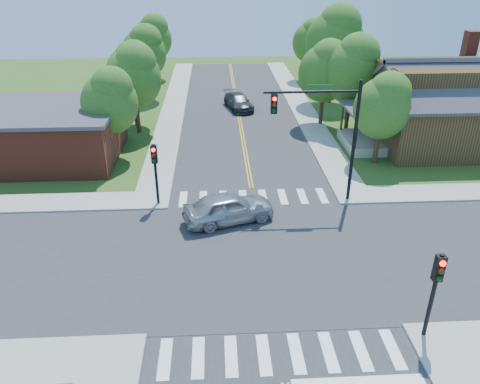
{
  "coord_description": "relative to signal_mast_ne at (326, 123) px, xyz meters",
  "views": [
    {
      "loc": [
        -2.17,
        -18.67,
        13.09
      ],
      "look_at": [
        -0.98,
        2.72,
        2.2
      ],
      "focal_mm": 35.0,
      "sensor_mm": 36.0,
      "label": 1
    }
  ],
  "objects": [
    {
      "name": "ground",
      "position": [
        -3.91,
        -5.59,
        -4.85
      ],
      "size": [
        100.0,
        100.0,
        0.0
      ],
      "primitive_type": "plane",
      "color": "#3A551A",
      "rests_on": "ground"
    },
    {
      "name": "road_ns",
      "position": [
        -3.91,
        -5.59,
        -4.83
      ],
      "size": [
        10.0,
        90.0,
        0.04
      ],
      "primitive_type": "cube",
      "color": "#2D2D30",
      "rests_on": "ground"
    },
    {
      "name": "road_ew",
      "position": [
        -3.91,
        -5.59,
        -4.83
      ],
      "size": [
        90.0,
        10.0,
        0.04
      ],
      "primitive_type": "cube",
      "color": "#2D2D30",
      "rests_on": "ground"
    },
    {
      "name": "intersection_patch",
      "position": [
        -3.91,
        -5.59,
        -4.85
      ],
      "size": [
        10.2,
        10.2,
        0.06
      ],
      "primitive_type": "cube",
      "color": "#2D2D30",
      "rests_on": "ground"
    },
    {
      "name": "sidewalk_ne",
      "position": [
        11.9,
        10.23,
        -4.78
      ],
      "size": [
        40.0,
        40.0,
        0.14
      ],
      "color": "#9E9B93",
      "rests_on": "ground"
    },
    {
      "name": "sidewalk_nw",
      "position": [
        -19.73,
        10.23,
        -4.78
      ],
      "size": [
        40.0,
        40.0,
        0.14
      ],
      "color": "#9E9B93",
      "rests_on": "ground"
    },
    {
      "name": "crosswalk_north",
      "position": [
        -3.91,
        0.61,
        -4.8
      ],
      "size": [
        8.85,
        2.0,
        0.01
      ],
      "color": "white",
      "rests_on": "ground"
    },
    {
      "name": "crosswalk_south",
      "position": [
        -3.91,
        -11.79,
        -4.8
      ],
      "size": [
        8.85,
        2.0,
        0.01
      ],
      "color": "white",
      "rests_on": "ground"
    },
    {
      "name": "centerline",
      "position": [
        -3.91,
        -5.59,
        -4.8
      ],
      "size": [
        0.3,
        90.0,
        0.01
      ],
      "color": "gold",
      "rests_on": "ground"
    },
    {
      "name": "stop_bar",
      "position": [
        -1.41,
        -13.19,
        -4.85
      ],
      "size": [
        4.6,
        0.45,
        0.09
      ],
      "primitive_type": "cube",
      "color": "white",
      "rests_on": "ground"
    },
    {
      "name": "signal_mast_ne",
      "position": [
        0.0,
        0.0,
        0.0
      ],
      "size": [
        5.3,
        0.42,
        7.2
      ],
      "color": "black",
      "rests_on": "ground"
    },
    {
      "name": "signal_pole_se",
      "position": [
        1.69,
        -11.21,
        -2.19
      ],
      "size": [
        0.34,
        0.42,
        3.8
      ],
      "color": "black",
      "rests_on": "ground"
    },
    {
      "name": "signal_pole_nw",
      "position": [
        -9.51,
        -0.01,
        -2.19
      ],
      "size": [
        0.34,
        0.42,
        3.8
      ],
      "color": "black",
      "rests_on": "ground"
    },
    {
      "name": "house_ne",
      "position": [
        11.19,
        8.65,
        -1.52
      ],
      "size": [
        13.05,
        8.8,
        7.11
      ],
      "color": "#342312",
      "rests_on": "ground"
    },
    {
      "name": "building_nw",
      "position": [
        -18.11,
        7.61,
        -2.97
      ],
      "size": [
        10.4,
        8.4,
        3.73
      ],
      "color": "maroon",
      "rests_on": "ground"
    },
    {
      "name": "tree_e_a",
      "position": [
        5.15,
        5.46,
        -0.62
      ],
      "size": [
        3.8,
        3.61,
        6.46
      ],
      "color": "#382314",
      "rests_on": "ground"
    },
    {
      "name": "tree_e_b",
      "position": [
        4.96,
        12.57,
        0.29
      ],
      "size": [
        4.62,
        4.39,
        7.85
      ],
      "color": "#382314",
      "rests_on": "ground"
    },
    {
      "name": "tree_e_c",
      "position": [
        5.38,
        20.59,
        1.26
      ],
      "size": [
        5.49,
        5.21,
        9.33
      ],
      "color": "#382314",
      "rests_on": "ground"
    },
    {
      "name": "tree_e_d",
      "position": [
        4.98,
        29.76,
        -0.27
      ],
      "size": [
        4.11,
        3.91,
        6.99
      ],
      "color": "#382314",
      "rests_on": "ground"
    },
    {
      "name": "tree_w_a",
      "position": [
        -13.19,
        7.41,
        -0.54
      ],
      "size": [
        3.87,
        3.68,
        6.58
      ],
      "color": "#382314",
      "rests_on": "ground"
    },
    {
      "name": "tree_w_b",
      "position": [
        -12.71,
        14.57,
        -0.17
      ],
      "size": [
        4.2,
        3.99,
        7.14
      ],
      "color": "#382314",
      "rests_on": "ground"
    },
    {
      "name": "tree_w_c",
      "position": [
        -12.79,
        22.8,
        -0.03
      ],
      "size": [
        4.33,
        4.11,
        7.35
      ],
      "color": "#382314",
      "rests_on": "ground"
    },
    {
      "name": "tree_w_d",
      "position": [
        -12.91,
        31.72,
        -0.03
      ],
      "size": [
        4.33,
        4.11,
        7.36
      ],
      "color": "#382314",
      "rests_on": "ground"
    },
    {
      "name": "tree_house",
      "position": [
        3.03,
        13.78,
        -0.11
      ],
      "size": [
        4.25,
        4.04,
        7.23
      ],
      "color": "#382314",
      "rests_on": "ground"
    },
    {
      "name": "tree_bldg",
      "position": [
        -12.29,
        12.78,
        -0.08
      ],
      "size": [
        4.29,
        4.07,
        7.29
      ],
      "color": "#382314",
      "rests_on": "ground"
    },
    {
      "name": "car_silver",
      "position": [
        -5.47,
        -2.09,
        -4.01
      ],
      "size": [
        4.78,
        6.05,
        1.68
      ],
      "primitive_type": "imported",
      "rotation": [
        0.0,
        0.0,
        1.87
      ],
      "color": "#B3B6BA",
      "rests_on": "ground"
    },
    {
      "name": "car_dgrey",
      "position": [
        -3.84,
        18.85,
        -4.16
      ],
      "size": [
        4.15,
        5.67,
        1.38
      ],
      "primitive_type": "imported",
      "rotation": [
        0.0,
        0.0,
        0.24
      ],
      "color": "#2C2F31",
      "rests_on": "ground"
    }
  ]
}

